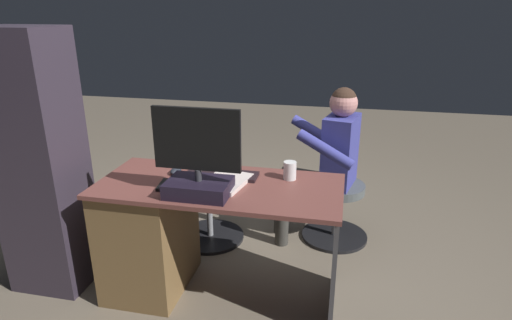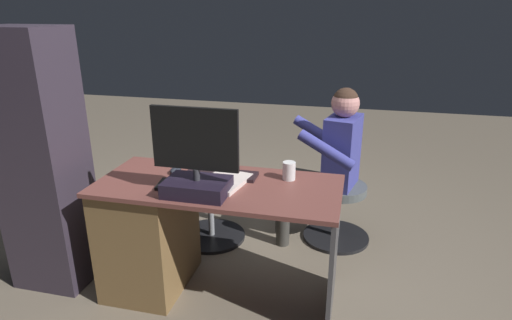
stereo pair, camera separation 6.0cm
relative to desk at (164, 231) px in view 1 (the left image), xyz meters
name	(u,v)px [view 1 (the left image)]	position (x,y,z in m)	size (l,w,h in m)	color
ground_plane	(236,264)	(-0.36, -0.32, -0.39)	(10.00, 10.00, 0.00)	#746857
desk	(164,231)	(0.00, 0.00, 0.00)	(1.38, 0.62, 0.73)	brown
monitor	(198,169)	(-0.30, 0.16, 0.49)	(0.46, 0.23, 0.47)	black
keyboard	(222,174)	(-0.34, -0.12, 0.35)	(0.42, 0.14, 0.02)	black
computer_mouse	(176,171)	(-0.06, -0.10, 0.36)	(0.06, 0.10, 0.04)	#242832
cup	(290,170)	(-0.74, -0.16, 0.39)	(0.07, 0.07, 0.11)	white
tv_remote	(163,185)	(-0.07, 0.10, 0.35)	(0.04, 0.15, 0.02)	black
notebook_binder	(225,182)	(-0.40, -0.01, 0.35)	(0.22, 0.30, 0.02)	silver
office_chair_teddy	(209,208)	(-0.08, -0.62, -0.14)	(0.51, 0.51, 0.44)	black
teddy_bear	(208,162)	(-0.08, -0.64, 0.22)	(0.26, 0.26, 0.38)	#916C53
visitor_chair	(336,207)	(-1.01, -0.83, -0.14)	(0.50, 0.50, 0.44)	black
person	(327,154)	(-0.92, -0.81, 0.28)	(0.60, 0.55, 1.16)	#3E4199
equipment_rack	(40,166)	(0.71, 0.09, 0.40)	(0.44, 0.36, 1.58)	#332A37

